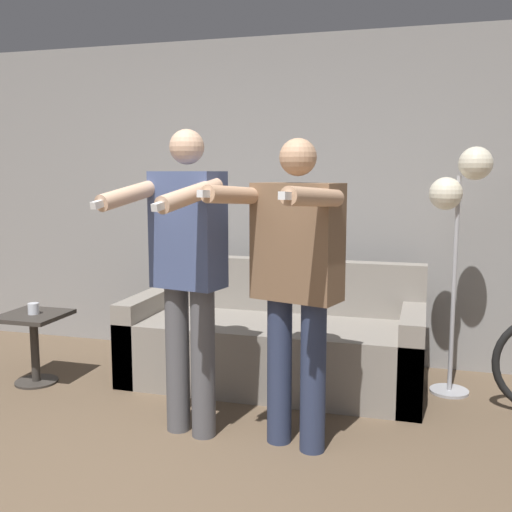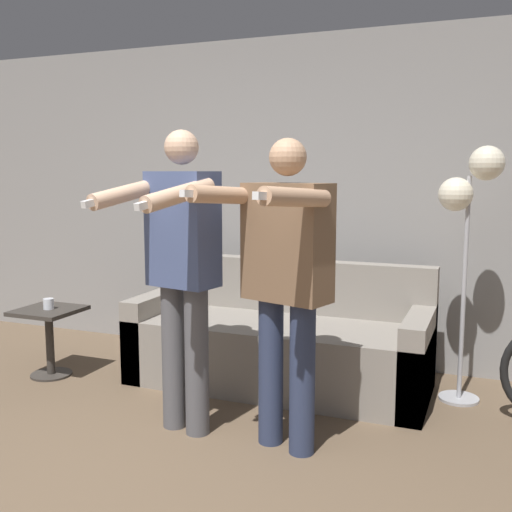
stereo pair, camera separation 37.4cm
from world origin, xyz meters
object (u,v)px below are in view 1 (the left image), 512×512
(person_right, at_px, (295,272))
(cat, at_px, (295,248))
(couch, at_px, (273,344))
(side_table, at_px, (34,334))
(person_left, at_px, (187,265))
(cup, at_px, (33,309))
(floor_lamp, at_px, (460,198))

(person_right, height_order, cat, person_right)
(couch, distance_m, side_table, 1.74)
(person_left, bearing_deg, cup, 172.81)
(person_right, xyz_separation_m, floor_lamp, (0.88, 1.12, 0.36))
(person_left, distance_m, floor_lamp, 1.91)
(couch, height_order, person_right, person_right)
(side_table, distance_m, cup, 0.19)
(person_left, xyz_separation_m, side_table, (-1.41, 0.49, -0.64))
(person_left, height_order, cat, person_left)
(cat, bearing_deg, floor_lamp, -8.12)
(person_right, height_order, cup, person_right)
(person_left, distance_m, cup, 1.55)
(person_right, xyz_separation_m, side_table, (-2.04, 0.49, -0.63))
(person_right, bearing_deg, cat, 118.96)
(cat, height_order, side_table, cat)
(person_right, bearing_deg, floor_lamp, 68.43)
(cat, bearing_deg, couch, -105.44)
(cat, relative_size, floor_lamp, 0.23)
(person_left, bearing_deg, cat, 86.87)
(cup, bearing_deg, couch, 16.52)
(side_table, height_order, cup, cup)
(person_right, relative_size, cup, 21.47)
(cat, bearing_deg, cup, -155.27)
(couch, bearing_deg, floor_lamp, 6.66)
(cat, xyz_separation_m, floor_lamp, (1.16, -0.17, 0.40))
(person_left, relative_size, person_right, 1.03)
(side_table, bearing_deg, couch, 16.19)
(floor_lamp, distance_m, side_table, 3.14)
(floor_lamp, height_order, side_table, floor_lamp)
(couch, bearing_deg, cup, -163.48)
(floor_lamp, bearing_deg, cup, -167.62)
(person_left, distance_m, side_table, 1.62)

